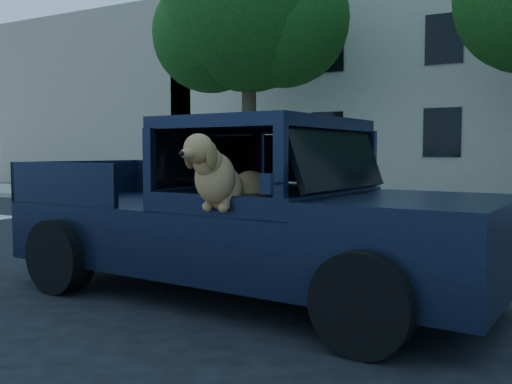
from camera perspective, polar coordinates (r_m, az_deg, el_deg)
ground at (r=7.58m, az=-10.74°, el=-7.93°), size 120.00×120.00×0.00m
far_sidewalk at (r=15.70m, az=11.33°, el=-1.50°), size 60.00×4.00×0.15m
lane_stripes at (r=9.62m, az=12.08°, el=-5.37°), size 21.60×0.14×0.01m
street_tree_left at (r=18.10m, az=-0.59°, el=17.27°), size 6.00×5.20×8.60m
building_left at (r=29.81m, az=-12.67°, el=8.60°), size 12.00×6.00×8.00m
pickup_truck at (r=6.21m, az=-1.81°, el=-4.46°), size 5.46×2.91×1.91m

